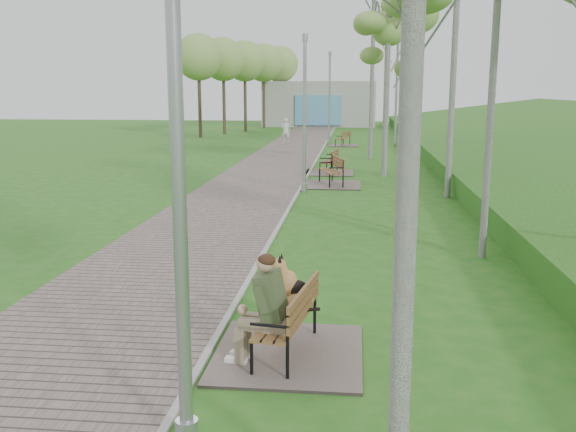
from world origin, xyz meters
name	(u,v)px	position (x,y,z in m)	size (l,w,h in m)	color
ground	(217,337)	(0.00, 0.00, 0.00)	(120.00, 120.00, 0.00)	#215E19
walkway	(278,162)	(-1.75, 21.50, 0.02)	(3.50, 67.00, 0.04)	#62554F
kerb	(315,162)	(0.00, 21.50, 0.03)	(0.10, 67.00, 0.05)	#999993
building_north	(320,104)	(-1.50, 50.97, 1.99)	(10.00, 5.20, 4.00)	#9E9E99
bench_main	(281,322)	(0.96, -0.56, 0.47)	(1.91, 2.12, 1.66)	#62554F
bench_second	(331,179)	(1.01, 14.41, 0.24)	(2.04, 2.27, 1.25)	#62554F
bench_third	(329,168)	(0.79, 17.72, 0.22)	(1.93, 2.15, 1.19)	#62554F
bench_far	(343,142)	(1.08, 30.47, 0.20)	(1.75, 1.95, 1.08)	#62554F
lamp_post_near	(178,179)	(0.33, -2.86, 2.64)	(0.22, 0.22, 5.65)	#999BA0
lamp_post_second	(305,120)	(0.18, 12.78, 2.39)	(0.20, 0.20, 5.12)	#999BA0
lamp_post_third	(329,100)	(0.13, 33.24, 2.65)	(0.22, 0.22, 5.67)	#999BA0
pedestrian_near	(286,131)	(-2.56, 32.14, 0.77)	(0.56, 0.37, 1.55)	silver
birch_mid_c	(387,41)	(3.00, 17.80, 5.21)	(2.21, 2.21, 6.64)	silver
birch_far_a	(414,30)	(4.72, 26.54, 6.38)	(2.62, 2.62, 8.13)	silver
birch_far_c	(399,20)	(4.16, 30.31, 7.23)	(2.38, 2.38, 9.21)	silver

